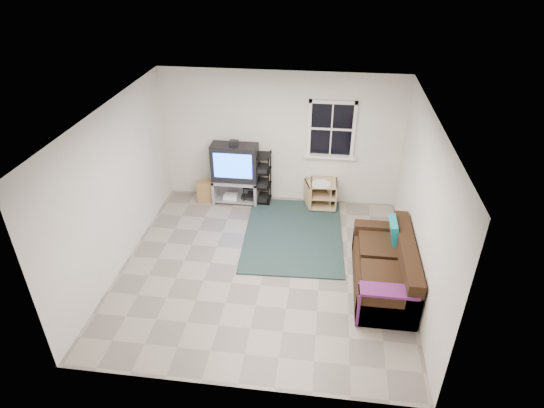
# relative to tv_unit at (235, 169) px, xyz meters

# --- Properties ---
(room) EXTENTS (4.60, 4.62, 4.60)m
(room) POSITION_rel_tv_unit_xyz_m (1.82, 0.22, 0.75)
(room) COLOR gray
(room) RESTS_ON ground
(tv_unit) EXTENTS (0.90, 0.45, 1.32)m
(tv_unit) POSITION_rel_tv_unit_xyz_m (0.00, 0.00, 0.00)
(tv_unit) COLOR #999AA1
(tv_unit) RESTS_ON ground
(av_rack) EXTENTS (0.53, 0.39, 1.07)m
(av_rack) POSITION_rel_tv_unit_xyz_m (0.43, 0.03, -0.26)
(av_rack) COLOR black
(av_rack) RESTS_ON ground
(side_table_left) EXTENTS (0.55, 0.55, 0.52)m
(side_table_left) POSITION_rel_tv_unit_xyz_m (1.62, 0.04, -0.44)
(side_table_left) COLOR tan
(side_table_left) RESTS_ON ground
(side_table_right) EXTENTS (0.52, 0.55, 0.58)m
(side_table_right) POSITION_rel_tv_unit_xyz_m (1.74, 0.00, -0.40)
(side_table_right) COLOR tan
(side_table_right) RESTS_ON ground
(sofa) EXTENTS (0.84, 1.90, 0.87)m
(sofa) POSITION_rel_tv_unit_xyz_m (2.76, -2.24, -0.42)
(sofa) COLOR black
(sofa) RESTS_ON ground
(shag_rug) EXTENTS (1.83, 2.45, 0.03)m
(shag_rug) POSITION_rel_tv_unit_xyz_m (1.26, -1.07, -0.71)
(shag_rug) COLOR black
(shag_rug) RESTS_ON ground
(paper_bag) EXTENTS (0.35, 0.26, 0.44)m
(paper_bag) POSITION_rel_tv_unit_xyz_m (-0.62, -0.09, -0.50)
(paper_bag) COLOR #A17D48
(paper_bag) RESTS_ON ground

